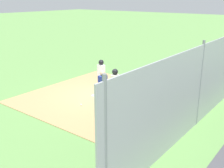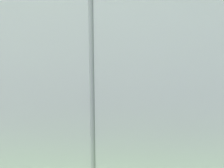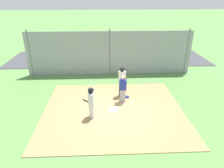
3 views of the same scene
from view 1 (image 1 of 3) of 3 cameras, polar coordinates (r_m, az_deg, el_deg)
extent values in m
plane|color=#5B8947|center=(13.94, -3.16, -2.54)|extent=(140.00, 140.00, 0.00)
cube|color=#A88456|center=(13.94, -3.16, -2.49)|extent=(7.20, 6.40, 0.03)
cube|color=white|center=(13.93, -3.16, -2.39)|extent=(0.46, 0.46, 0.02)
cube|color=#9E9EA3|center=(12.87, -1.94, -2.39)|extent=(0.33, 0.27, 0.75)
cube|color=navy|center=(12.65, -1.97, 0.47)|extent=(0.42, 0.32, 0.59)
sphere|color=tan|center=(12.53, -1.99, 2.27)|extent=(0.23, 0.23, 0.23)
cube|color=black|center=(12.41, 0.61, -2.90)|extent=(0.32, 0.25, 0.85)
cube|color=beige|center=(12.16, 0.63, 0.45)|extent=(0.41, 0.30, 0.67)
sphere|color=black|center=(12.03, 0.63, 2.58)|extent=(0.27, 0.27, 0.27)
cube|color=silver|center=(14.97, -2.24, 0.52)|extent=(0.26, 0.32, 0.74)
cube|color=silver|center=(14.78, -2.27, 2.96)|extent=(0.30, 0.41, 0.58)
sphere|color=tan|center=(14.68, -2.29, 4.49)|extent=(0.23, 0.23, 0.23)
sphere|color=black|center=(14.68, -2.29, 4.57)|extent=(0.28, 0.28, 0.28)
cylinder|color=black|center=(14.45, 3.01, -1.54)|extent=(0.64, 0.63, 0.06)
ellipsoid|color=navy|center=(12.50, -1.29, -4.56)|extent=(0.24, 0.20, 0.12)
sphere|color=white|center=(12.76, -6.49, -4.30)|extent=(0.07, 0.07, 0.07)
cube|color=#93999E|center=(10.90, 17.84, -0.40)|extent=(12.00, 0.05, 3.20)
cylinder|color=slate|center=(6.23, -1.48, -12.87)|extent=(0.10, 0.10, 3.35)
cylinder|color=slate|center=(10.88, 17.88, -0.03)|extent=(0.10, 0.10, 3.35)
camera|label=2|loc=(10.61, 40.62, 0.79)|focal=37.45mm
camera|label=3|loc=(20.44, -23.11, 18.65)|focal=32.23mm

